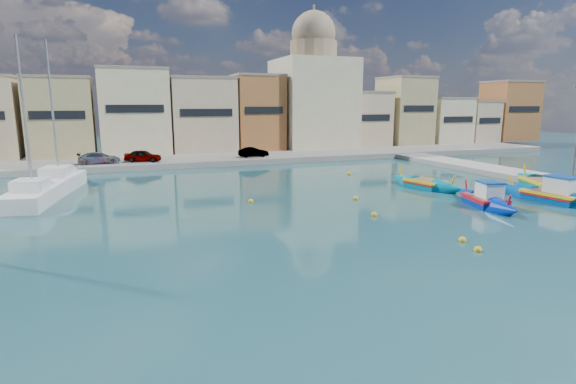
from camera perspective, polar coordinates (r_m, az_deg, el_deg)
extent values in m
plane|color=#153C40|center=(25.53, 18.88, -4.53)|extent=(160.00, 160.00, 0.00)
cube|color=gray|center=(53.65, -3.26, 4.39)|extent=(80.00, 8.00, 0.60)
cube|color=tan|center=(58.33, -26.85, 8.37)|extent=(6.90, 6.32, 8.74)
cube|color=gray|center=(58.38, -27.25, 12.79)|extent=(7.03, 6.44, 0.30)
cube|color=black|center=(55.13, -27.23, 8.69)|extent=(5.52, 0.10, 0.90)
cube|color=beige|center=(58.01, -18.89, 9.52)|extent=(7.88, 6.24, 9.89)
cube|color=gray|center=(58.13, -19.21, 14.54)|extent=(8.04, 6.37, 0.30)
cube|color=black|center=(54.83, -18.80, 9.98)|extent=(6.30, 0.10, 0.90)
cube|color=#C6AE89|center=(59.46, -10.94, 9.50)|extent=(7.88, 7.44, 8.99)
cube|color=gray|center=(59.51, -11.11, 13.98)|extent=(8.04, 7.59, 0.30)
cube|color=black|center=(55.74, -10.28, 9.89)|extent=(6.30, 0.10, 0.90)
cube|color=#B06937|center=(60.49, -3.94, 9.91)|extent=(6.17, 6.13, 9.43)
cube|color=gray|center=(60.58, -4.00, 14.51)|extent=(6.29, 6.26, 0.30)
cube|color=black|center=(57.50, -3.03, 10.33)|extent=(4.93, 0.10, 0.90)
cube|color=tan|center=(63.84, 2.42, 8.48)|extent=(7.31, 7.69, 6.05)
cube|color=gray|center=(63.77, 2.45, 11.33)|extent=(7.46, 7.85, 0.30)
cube|color=black|center=(60.26, 3.89, 8.59)|extent=(5.85, 0.10, 0.90)
cube|color=#C6AE89|center=(67.16, 8.85, 9.07)|extent=(7.54, 7.30, 7.41)
cube|color=gray|center=(67.13, 8.95, 12.36)|extent=(7.69, 7.45, 0.30)
cube|color=black|center=(63.95, 10.50, 9.25)|extent=(6.03, 0.10, 0.90)
cube|color=tan|center=(71.20, 14.57, 9.86)|extent=(6.36, 6.97, 9.63)
cube|color=gray|center=(71.29, 14.78, 13.85)|extent=(6.48, 7.11, 0.30)
cube|color=black|center=(68.33, 16.32, 10.13)|extent=(5.09, 0.10, 0.90)
cube|color=beige|center=(75.51, 19.12, 8.53)|extent=(6.63, 6.70, 6.65)
cube|color=gray|center=(75.46, 19.29, 11.16)|extent=(6.76, 6.83, 0.30)
cube|color=black|center=(72.91, 20.85, 8.60)|extent=(5.30, 0.10, 0.90)
cube|color=#C6AE89|center=(79.84, 22.35, 8.26)|extent=(5.08, 7.51, 6.20)
cube|color=gray|center=(79.79, 22.52, 10.59)|extent=(5.18, 7.66, 0.30)
cube|color=black|center=(77.08, 24.29, 8.27)|extent=(4.06, 0.10, 0.90)
cube|color=#B06937|center=(84.11, 26.27, 9.13)|extent=(7.79, 6.00, 9.33)
cube|color=gray|center=(84.17, 26.56, 12.40)|extent=(7.95, 6.12, 0.30)
cube|color=black|center=(82.03, 27.86, 9.29)|extent=(6.23, 0.10, 0.90)
cube|color=beige|center=(64.29, 3.18, 11.14)|extent=(10.00, 10.00, 12.00)
cylinder|color=#9E8466|center=(64.68, 3.25, 17.53)|extent=(6.40, 6.40, 2.40)
sphere|color=#9E8466|center=(64.96, 3.28, 19.45)|extent=(6.00, 6.00, 6.00)
cylinder|color=#9E8466|center=(65.44, 3.31, 21.98)|extent=(0.30, 0.30, 1.60)
cube|color=#595B60|center=(40.92, 32.65, 11.15)|extent=(0.35, 0.15, 0.18)
imported|color=#4C1919|center=(49.69, -17.94, 4.40)|extent=(4.00, 2.57, 1.27)
imported|color=#4C1919|center=(51.68, -4.41, 5.07)|extent=(3.40, 1.21, 1.12)
imported|color=#4C1919|center=(49.68, -22.85, 4.01)|extent=(4.04, 1.67, 1.17)
cube|color=#00499F|center=(35.82, 30.51, -0.76)|extent=(2.38, 3.71, 0.97)
cone|color=#00499F|center=(37.35, 26.78, 0.10)|extent=(2.34, 3.42, 2.50)
cube|color=yellow|center=(35.75, 30.57, -0.12)|extent=(2.48, 3.91, 0.18)
cube|color=red|center=(35.78, 30.55, -0.39)|extent=(2.49, 3.78, 0.10)
cube|color=olive|center=(35.73, 30.59, 0.00)|extent=(2.05, 3.35, 0.06)
cylinder|color=yellow|center=(37.41, 26.51, 1.13)|extent=(0.19, 0.47, 1.06)
cube|color=white|center=(35.39, 31.37, 0.71)|extent=(1.58, 1.93, 1.07)
cube|color=#0F47A5|center=(35.31, 31.46, 1.66)|extent=(1.68, 2.07, 0.12)
cube|color=#0028AB|center=(32.37, 23.72, -1.30)|extent=(2.44, 3.20, 0.89)
cone|color=#0028AB|center=(34.37, 21.82, -0.40)|extent=(2.39, 3.01, 2.23)
cone|color=#0028AB|center=(30.39, 25.88, -2.16)|extent=(2.39, 3.01, 2.23)
cube|color=red|center=(32.29, 23.77, -0.66)|extent=(2.55, 3.37, 0.16)
cube|color=red|center=(32.33, 23.75, -0.93)|extent=(2.54, 3.27, 0.09)
cube|color=olive|center=(32.28, 23.78, -0.53)|extent=(2.12, 2.88, 0.05)
cylinder|color=red|center=(34.47, 21.71, 0.62)|extent=(0.23, 0.44, 0.97)
cylinder|color=red|center=(30.08, 26.21, -1.19)|extent=(0.23, 0.44, 0.97)
cube|color=white|center=(31.84, 24.21, 0.18)|extent=(1.57, 1.72, 0.98)
cube|color=#0F47A5|center=(31.75, 24.29, 1.14)|extent=(1.67, 1.83, 0.11)
cube|color=#006F98|center=(40.43, 29.66, 0.56)|extent=(3.49, 4.23, 1.11)
cone|color=#006F98|center=(43.10, 27.91, 1.38)|extent=(3.38, 3.98, 2.78)
cone|color=#006F98|center=(37.79, 31.68, -0.20)|extent=(3.38, 3.98, 2.78)
cube|color=yellow|center=(40.36, 29.73, 1.21)|extent=(3.65, 4.45, 0.20)
cube|color=#197F33|center=(40.39, 29.70, 0.93)|extent=(3.62, 4.34, 0.11)
cube|color=olive|center=(40.34, 29.74, 1.34)|extent=(3.06, 3.79, 0.07)
cylinder|color=yellow|center=(43.27, 27.84, 2.39)|extent=(0.35, 0.54, 1.20)
cylinder|color=yellow|center=(37.42, 32.01, 0.79)|extent=(0.35, 0.54, 1.20)
cube|color=#007698|center=(37.51, 16.99, 0.78)|extent=(2.43, 3.17, 0.94)
cone|color=#007698|center=(39.04, 14.38, 1.38)|extent=(2.39, 3.00, 2.32)
cone|color=#007698|center=(36.06, 19.82, 0.27)|extent=(2.39, 3.00, 2.32)
cube|color=yellow|center=(37.45, 17.02, 1.38)|extent=(2.53, 3.34, 0.17)
cube|color=red|center=(37.47, 17.01, 1.12)|extent=(2.53, 3.24, 0.09)
cube|color=olive|center=(37.43, 17.03, 1.49)|extent=(2.10, 2.86, 0.06)
cylinder|color=yellow|center=(39.10, 14.18, 2.32)|extent=(0.22, 0.46, 1.02)
cylinder|color=yellow|center=(35.81, 20.18, 1.17)|extent=(0.22, 0.46, 1.02)
cube|color=white|center=(39.47, -27.18, 0.80)|extent=(3.81, 6.81, 1.40)
cone|color=white|center=(43.36, -25.55, 1.78)|extent=(3.27, 4.11, 2.59)
cube|color=white|center=(39.31, -27.32, 2.35)|extent=(2.36, 2.63, 0.76)
cylinder|color=#999EA3|center=(39.40, -27.71, 8.89)|extent=(0.17, 0.17, 10.79)
cube|color=white|center=(34.16, -29.77, -0.91)|extent=(3.32, 6.11, 1.35)
cone|color=white|center=(37.67, -28.09, 0.25)|extent=(2.95, 3.65, 2.49)
cube|color=white|center=(33.99, -29.93, 0.80)|extent=(2.15, 2.33, 0.73)
cylinder|color=#999EA3|center=(33.98, -30.44, 8.06)|extent=(0.17, 0.17, 10.36)
sphere|color=yellow|center=(27.46, 10.89, -2.86)|extent=(0.36, 0.36, 0.36)
sphere|color=yellow|center=(31.87, 8.57, -0.83)|extent=(0.36, 0.36, 0.36)
sphere|color=yellow|center=(42.88, 7.78, 2.28)|extent=(0.36, 0.36, 0.36)
sphere|color=yellow|center=(30.70, -4.74, -1.20)|extent=(0.36, 0.36, 0.36)
sphere|color=yellow|center=(22.42, 22.96, -6.78)|extent=(0.36, 0.36, 0.36)
sphere|color=yellow|center=(23.67, 21.28, -5.72)|extent=(0.36, 0.36, 0.36)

